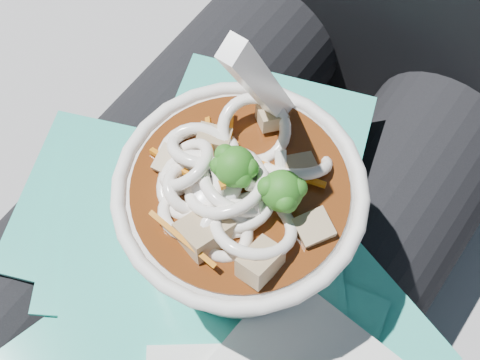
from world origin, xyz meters
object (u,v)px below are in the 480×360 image
Objects in this scene: lap at (213,265)px; udon_bowl at (239,209)px; stone_ledge at (290,252)px; person_body at (278,168)px; plastic_bag at (204,291)px.

udon_bowl reaches higher than lap.
person_body is at bearing -90.00° from stone_ledge.
udon_bowl is (0.03, -0.09, 0.11)m from person_body.
person_body reaches higher than lap.
stone_ledge is at bearing 90.00° from lap.
plastic_bag reaches higher than stone_ledge.
person_body is 0.14m from plastic_bag.
udon_bowl is (0.00, 0.04, 0.06)m from plastic_bag.
plastic_bag is (0.02, -0.19, 0.36)m from stone_ledge.
udon_bowl is at bearing 89.44° from plastic_bag.
lap is 0.09m from plastic_bag.
person_body is 2.50× the size of plastic_bag.
lap is at bearing -90.00° from stone_ledge.
lap reaches higher than stone_ledge.
stone_ledge is 0.32m from person_body.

